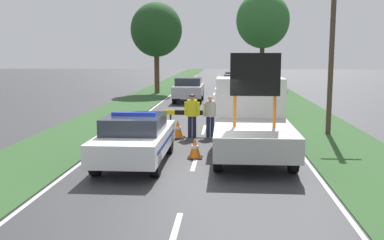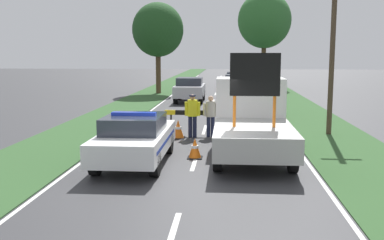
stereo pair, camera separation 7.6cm
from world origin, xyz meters
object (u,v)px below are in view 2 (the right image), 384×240
object	(u,v)px
police_car	(135,138)
pedestrian_civilian	(211,113)
traffic_cone_near_police	(178,129)
traffic_cone_near_truck	(195,148)
queued_car_sedan_silver	(190,89)
roadside_tree_near_left	(158,30)
road_barrier	(197,115)
police_officer	(192,112)
queued_car_van_white	(235,83)
roadside_tree_near_right	(264,20)
utility_pole	(332,55)
queued_car_hatch_blue	(235,80)
traffic_cone_centre_front	(162,126)
work_truck	(251,119)
queued_car_wagon_maroon	(246,102)

from	to	relation	value
police_car	pedestrian_civilian	xyz separation A→B (m)	(2.05, 4.44, 0.18)
traffic_cone_near_police	traffic_cone_near_truck	world-z (taller)	traffic_cone_near_police
queued_car_sedan_silver	roadside_tree_near_left	xyz separation A→B (m)	(-3.06, 6.12, 4.19)
road_barrier	traffic_cone_near_police	distance (m)	1.14
police_officer	queued_car_van_white	bearing A→B (deg)	-65.69
police_car	traffic_cone_near_truck	size ratio (longest dim) A/B	7.22
queued_car_van_white	roadside_tree_near_right	size ratio (longest dim) A/B	0.53
queued_car_sedan_silver	queued_car_van_white	bearing A→B (deg)	-114.18
queued_car_sedan_silver	utility_pole	bearing A→B (deg)	119.29
police_car	traffic_cone_near_police	size ratio (longest dim) A/B	6.43
queued_car_sedan_silver	queued_car_hatch_blue	distance (m)	13.37
queued_car_van_white	queued_car_hatch_blue	bearing A→B (deg)	-90.98
traffic_cone_near_truck	traffic_cone_near_police	bearing A→B (deg)	105.23
traffic_cone_centre_front	roadside_tree_near_left	xyz separation A→B (m)	(-2.96, 18.21, 4.71)
traffic_cone_centre_front	roadside_tree_near_left	world-z (taller)	roadside_tree_near_left
road_barrier	queued_car_hatch_blue	distance (m)	25.18
pedestrian_civilian	queued_car_van_white	distance (m)	19.56
work_truck	traffic_cone_near_truck	size ratio (longest dim) A/B	8.41
traffic_cone_near_police	traffic_cone_centre_front	world-z (taller)	traffic_cone_near_police
police_car	traffic_cone_near_police	distance (m)	4.14
traffic_cone_centre_front	police_car	bearing A→B (deg)	-90.92
road_barrier	police_officer	distance (m)	0.63
traffic_cone_near_police	queued_car_sedan_silver	distance (m)	12.97
work_truck	traffic_cone_near_truck	bearing A→B (deg)	18.97
pedestrian_civilian	queued_car_sedan_silver	world-z (taller)	queued_car_sedan_silver
work_truck	traffic_cone_centre_front	size ratio (longest dim) A/B	7.82
work_truck	queued_car_hatch_blue	xyz separation A→B (m)	(-0.06, 28.43, -0.39)
police_officer	traffic_cone_near_truck	world-z (taller)	police_officer
queued_car_wagon_maroon	work_truck	bearing A→B (deg)	88.67
road_barrier	police_officer	size ratio (longest dim) A/B	1.54
police_car	queued_car_van_white	distance (m)	24.18
roadside_tree_near_right	queued_car_wagon_maroon	bearing A→B (deg)	-96.93
queued_car_sedan_silver	police_officer	bearing A→B (deg)	95.31
utility_pole	police_car	bearing A→B (deg)	-142.05
police_car	queued_car_wagon_maroon	world-z (taller)	police_car
police_car	roadside_tree_near_left	bearing A→B (deg)	102.72
traffic_cone_centre_front	queued_car_wagon_maroon	xyz separation A→B (m)	(3.60, 5.76, 0.40)
traffic_cone_near_truck	traffic_cone_centre_front	bearing A→B (deg)	111.68
work_truck	queued_car_van_white	bearing A→B (deg)	-92.98
police_officer	traffic_cone_near_police	world-z (taller)	police_officer
roadside_tree_near_left	roadside_tree_near_right	bearing A→B (deg)	36.69
work_truck	utility_pole	bearing A→B (deg)	-134.71
traffic_cone_near_truck	utility_pole	xyz separation A→B (m)	(5.04, 4.46, 2.87)
roadside_tree_near_right	traffic_cone_near_truck	bearing A→B (deg)	-98.44
police_car	queued_car_van_white	xyz separation A→B (m)	(3.31, 23.96, 0.03)
traffic_cone_near_police	police_car	bearing A→B (deg)	-101.49
queued_car_wagon_maroon	queued_car_sedan_silver	size ratio (longest dim) A/B	1.16
police_car	traffic_cone_centre_front	distance (m)	4.91
police_officer	traffic_cone_centre_front	world-z (taller)	police_officer
police_car	queued_car_hatch_blue	bearing A→B (deg)	89.10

